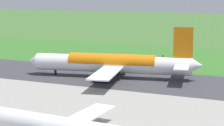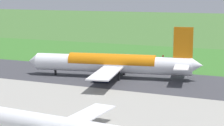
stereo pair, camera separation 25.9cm
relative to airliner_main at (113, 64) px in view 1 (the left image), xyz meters
The scene contains 6 objects.
ground_plane 11.80m from the airliner_main, behind, with size 800.00×800.00×0.00m, color #3D662D.
runway_asphalt 11.79m from the airliner_main, behind, with size 600.00×29.02×0.06m, color #38383D.
grass_verge_foreground 37.85m from the airliner_main, 106.96° to the right, with size 600.00×80.00×0.04m, color #346B27.
airliner_main is the anchor object (origin of this frame).
no_stopping_sign 33.92m from the airliner_main, 100.04° to the right, with size 0.60×0.10×2.54m.
traffic_cone_orange 37.80m from the airliner_main, 93.31° to the right, with size 0.40×0.40×0.55m, color orange.
Camera 1 is at (-36.76, 111.92, 25.69)m, focal length 65.51 mm.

